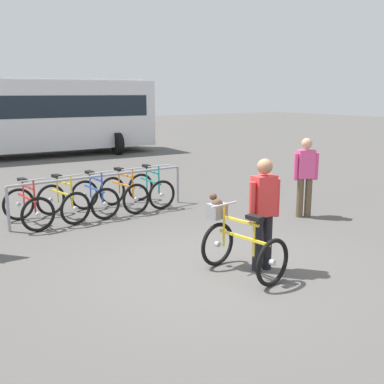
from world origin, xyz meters
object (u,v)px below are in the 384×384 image
(racked_bike_orange, at_px, (124,193))
(bus_distant, at_px, (28,113))
(racked_bike_teal, at_px, (151,189))
(person_with_featured_bike, at_px, (263,210))
(racked_bike_blue, at_px, (95,197))
(racked_bike_yellow, at_px, (63,202))
(featured_bicycle, at_px, (237,240))
(pedestrian_with_backpack, at_px, (305,172))
(racked_bike_red, at_px, (28,207))

(racked_bike_orange, distance_m, bus_distant, 10.10)
(racked_bike_teal, relative_size, person_with_featured_bike, 0.68)
(racked_bike_blue, relative_size, bus_distant, 0.11)
(racked_bike_yellow, bearing_deg, bus_distant, 78.62)
(racked_bike_blue, distance_m, featured_bicycle, 4.22)
(pedestrian_with_backpack, relative_size, bus_distant, 0.16)
(racked_bike_red, distance_m, racked_bike_yellow, 0.70)
(racked_bike_blue, relative_size, person_with_featured_bike, 0.68)
(racked_bike_red, xyz_separation_m, racked_bike_orange, (2.10, 0.13, 0.00))
(racked_bike_blue, xyz_separation_m, bus_distant, (1.33, 10.03, 1.37))
(racked_bike_orange, bearing_deg, bus_distant, 86.39)
(racked_bike_red, xyz_separation_m, racked_bike_yellow, (0.70, 0.04, 0.00))
(pedestrian_with_backpack, xyz_separation_m, bus_distant, (-2.23, 12.60, 0.80))
(bus_distant, bearing_deg, racked_bike_teal, -89.61)
(racked_bike_blue, height_order, racked_bike_teal, same)
(racked_bike_teal, bearing_deg, racked_bike_yellow, -176.53)
(racked_bike_orange, xyz_separation_m, racked_bike_teal, (0.70, 0.04, 0.00))
(bus_distant, bearing_deg, racked_bike_orange, -93.61)
(racked_bike_teal, xyz_separation_m, pedestrian_with_backpack, (2.16, -2.65, 0.57))
(racked_bike_red, height_order, racked_bike_blue, same)
(racked_bike_teal, bearing_deg, featured_bicycle, -102.47)
(racked_bike_teal, relative_size, pedestrian_with_backpack, 0.68)
(person_with_featured_bike, height_order, pedestrian_with_backpack, same)
(person_with_featured_bike, bearing_deg, featured_bicycle, 162.06)
(racked_bike_blue, height_order, racked_bike_orange, same)
(racked_bike_orange, bearing_deg, person_with_featured_bike, -88.36)
(person_with_featured_bike, distance_m, pedestrian_with_backpack, 3.24)
(featured_bicycle, bearing_deg, person_with_featured_bike, -17.94)
(racked_bike_teal, relative_size, featured_bicycle, 0.89)
(racked_bike_red, bearing_deg, person_with_featured_bike, -62.29)
(racked_bike_blue, height_order, featured_bicycle, featured_bicycle)
(racked_bike_orange, bearing_deg, racked_bike_yellow, -176.53)
(featured_bicycle, bearing_deg, racked_bike_yellow, 105.48)
(racked_bike_red, xyz_separation_m, racked_bike_teal, (2.79, 0.17, 0.00))
(featured_bicycle, distance_m, bus_distant, 14.31)
(racked_bike_teal, height_order, pedestrian_with_backpack, pedestrian_with_backpack)
(pedestrian_with_backpack, bearing_deg, person_with_featured_bike, -147.40)
(bus_distant, bearing_deg, racked_bike_blue, -97.54)
(pedestrian_with_backpack, height_order, bus_distant, bus_distant)
(racked_bike_red, distance_m, person_with_featured_bike, 4.81)
(racked_bike_red, distance_m, racked_bike_orange, 2.10)
(racked_bike_yellow, relative_size, racked_bike_blue, 1.07)
(racked_bike_red, height_order, racked_bike_yellow, same)
(racked_bike_teal, distance_m, bus_distant, 10.04)
(person_with_featured_bike, bearing_deg, racked_bike_blue, 100.81)
(racked_bike_blue, distance_m, racked_bike_teal, 1.40)
(bus_distant, bearing_deg, racked_bike_yellow, -101.38)
(featured_bicycle, bearing_deg, bus_distant, 86.47)
(racked_bike_yellow, distance_m, featured_bicycle, 4.31)
(bus_distant, bearing_deg, pedestrian_with_backpack, -79.98)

